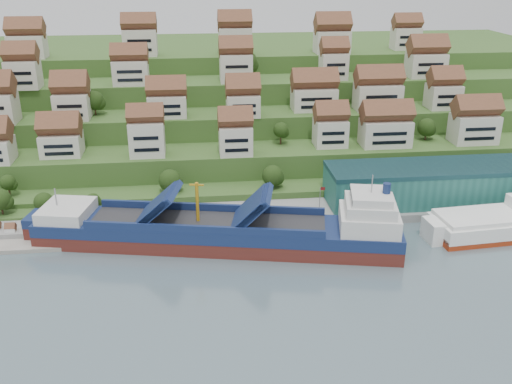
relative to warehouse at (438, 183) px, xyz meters
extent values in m
plane|color=slate|center=(-52.00, -17.00, -7.20)|extent=(300.00, 300.00, 0.00)
cube|color=gray|center=(-32.00, -2.00, -6.10)|extent=(180.00, 14.00, 2.20)
cube|color=gray|center=(-110.00, -5.00, -6.70)|extent=(45.00, 20.00, 1.00)
cube|color=#2D4C1E|center=(-52.00, 69.00, -5.20)|extent=(260.00, 128.00, 4.00)
cube|color=#2D4C1E|center=(-52.00, 74.00, -1.70)|extent=(260.00, 118.00, 11.00)
cube|color=#2D4C1E|center=(-52.00, 82.00, 1.80)|extent=(260.00, 102.00, 18.00)
cube|color=#2D4C1E|center=(-52.00, 90.00, 5.30)|extent=(260.00, 86.00, 25.00)
cube|color=#2D4C1E|center=(-52.00, 99.00, 8.30)|extent=(260.00, 68.00, 31.00)
cube|color=beige|center=(-102.61, 23.76, 6.94)|extent=(11.22, 8.57, 6.28)
cube|color=beige|center=(-78.25, 20.55, 8.77)|extent=(9.82, 7.03, 9.93)
cube|color=beige|center=(-53.23, 19.15, 7.95)|extent=(9.35, 7.62, 8.29)
cube|color=beige|center=(-24.50, 23.73, 7.79)|extent=(9.47, 7.73, 7.98)
cube|color=beige|center=(-8.11, 22.11, 7.69)|extent=(14.53, 8.26, 7.79)
cube|color=beige|center=(19.67, 22.25, 8.09)|extent=(13.32, 8.31, 8.58)
cube|color=beige|center=(-101.09, 37.31, 14.75)|extent=(10.23, 8.98, 7.90)
cube|color=beige|center=(-72.75, 36.53, 14.14)|extent=(11.65, 7.90, 6.68)
cube|color=beige|center=(-49.62, 34.99, 14.14)|extent=(10.03, 8.56, 6.67)
cube|color=beige|center=(-26.43, 39.69, 14.37)|extent=(13.96, 8.36, 7.13)
cube|color=beige|center=(-6.14, 37.75, 14.92)|extent=(14.36, 8.18, 8.24)
cube|color=beige|center=(15.61, 37.40, 14.61)|extent=(10.05, 8.04, 7.61)
cube|color=beige|center=(-117.52, 49.88, 22.17)|extent=(9.85, 7.86, 8.73)
cube|color=beige|center=(-84.54, 51.84, 21.71)|extent=(11.27, 7.30, 7.81)
cube|color=beige|center=(-50.30, 52.45, 22.36)|extent=(10.51, 7.79, 9.12)
cube|color=beige|center=(-17.18, 53.20, 22.19)|extent=(8.84, 7.14, 8.77)
cube|color=beige|center=(15.38, 53.56, 21.83)|extent=(12.55, 8.47, 8.05)
cube|color=beige|center=(-120.78, 71.43, 27.68)|extent=(12.06, 8.03, 7.76)
cube|color=beige|center=(-82.53, 72.28, 28.37)|extent=(11.67, 7.51, 9.14)
cube|color=beige|center=(-49.02, 72.12, 28.43)|extent=(11.51, 8.15, 9.25)
cube|color=beige|center=(-13.80, 70.99, 27.73)|extent=(12.24, 8.73, 7.87)
cube|color=beige|center=(15.92, 76.33, 27.80)|extent=(10.14, 7.05, 8.00)
ellipsoid|color=#264115|center=(-114.86, 10.93, 0.83)|extent=(4.15, 4.15, 4.15)
ellipsoid|color=#264115|center=(-43.84, 9.11, 0.44)|extent=(5.87, 5.87, 5.87)
ellipsoid|color=#264115|center=(-72.01, 9.29, 0.14)|extent=(6.13, 6.13, 6.13)
ellipsoid|color=#264115|center=(6.33, 26.11, 7.79)|extent=(5.59, 5.59, 5.59)
ellipsoid|color=#264115|center=(-39.00, 26.66, 8.28)|extent=(4.59, 4.59, 4.59)
ellipsoid|color=#264115|center=(-10.38, 42.83, 17.04)|extent=(5.48, 5.48, 5.48)
ellipsoid|color=#264115|center=(-105.81, 42.38, 14.22)|extent=(5.01, 5.01, 5.01)
ellipsoid|color=#264115|center=(-95.19, 40.97, 15.39)|extent=(5.92, 5.92, 5.92)
ellipsoid|color=#264115|center=(-46.55, 56.21, 23.67)|extent=(7.47, 7.47, 7.47)
ellipsoid|color=#264115|center=(-15.33, 56.97, 21.64)|extent=(4.94, 4.94, 4.94)
ellipsoid|color=#264115|center=(-114.38, 2.00, -0.31)|extent=(5.41, 5.41, 5.41)
ellipsoid|color=#264115|center=(-103.85, 2.00, -1.58)|extent=(5.08, 5.08, 5.08)
ellipsoid|color=#264115|center=(-91.57, 2.00, -1.73)|extent=(3.79, 3.79, 3.79)
cube|color=#276A61|center=(0.00, 0.00, 0.00)|extent=(60.00, 15.00, 10.00)
cylinder|color=gray|center=(-34.00, -7.00, -1.00)|extent=(0.16, 0.16, 8.00)
cube|color=maroon|center=(-33.40, -7.00, 2.60)|extent=(1.20, 0.05, 0.80)
cube|color=white|center=(-110.00, -7.00, -5.10)|extent=(2.40, 2.20, 2.20)
cube|color=white|center=(-106.00, -5.50, -5.10)|extent=(2.40, 2.20, 2.20)
cube|color=#56201A|center=(-60.52, -15.82, -6.20)|extent=(86.52, 30.34, 5.49)
cube|color=navy|center=(-60.52, -15.82, -2.48)|extent=(86.55, 30.47, 2.85)
cube|color=silver|center=(-95.99, -8.44, 0.27)|extent=(13.30, 14.49, 2.85)
cube|color=#262628|center=(-62.67, -15.37, -1.05)|extent=(56.02, 22.14, 0.33)
cube|color=navy|center=(-74.49, -12.91, 2.68)|extent=(10.52, 13.54, 7.59)
cube|color=navy|center=(-53.00, -17.38, 2.68)|extent=(10.12, 13.46, 8.02)
cylinder|color=orange|center=(-64.82, -14.92, 3.78)|extent=(0.91, 0.91, 9.88)
cube|color=silver|center=(-26.13, -22.98, 1.03)|extent=(15.45, 14.94, 4.39)
cube|color=silver|center=(-26.13, -22.98, 4.55)|extent=(13.03, 13.20, 2.74)
cube|color=silver|center=(-26.13, -22.98, 6.85)|extent=(10.61, 11.46, 1.98)
cylinder|color=navy|center=(-22.90, -23.65, 8.94)|extent=(2.08, 2.08, 2.42)
cube|color=maroon|center=(8.79, -17.73, -6.54)|extent=(33.77, 14.64, 2.85)
cube|color=white|center=(8.79, -17.73, -4.13)|extent=(33.78, 14.76, 3.51)
cube|color=white|center=(8.79, -17.73, -1.93)|extent=(32.03, 13.30, 1.32)
camera|label=1|loc=(-64.69, -136.62, 56.59)|focal=40.00mm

